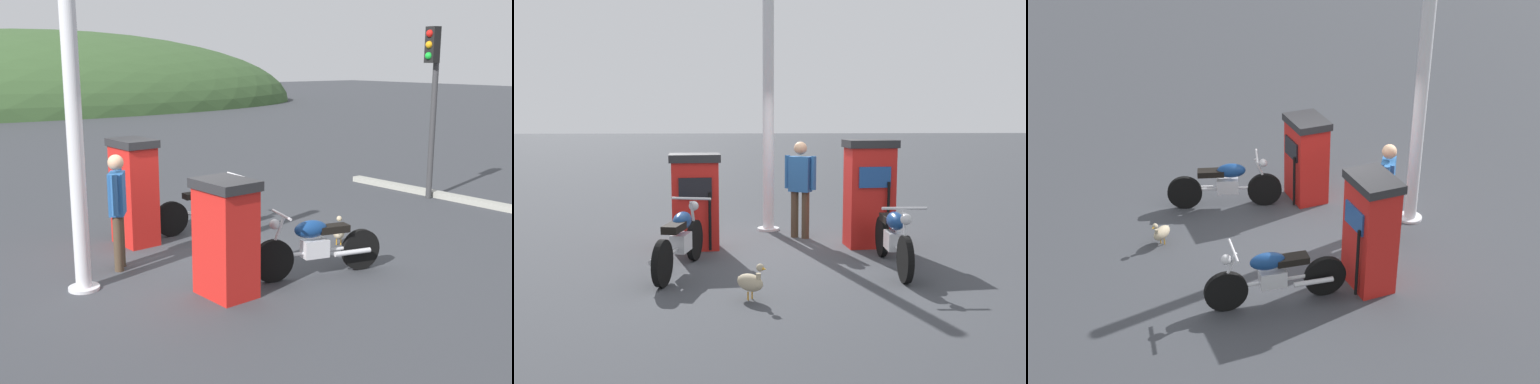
% 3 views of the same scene
% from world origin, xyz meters
% --- Properties ---
extents(ground_plane, '(120.00, 120.00, 0.00)m').
position_xyz_m(ground_plane, '(0.00, 0.00, 0.00)').
color(ground_plane, '#383A3F').
extents(fuel_pump_near, '(0.65, 0.83, 1.48)m').
position_xyz_m(fuel_pump_near, '(-0.28, -1.36, 0.75)').
color(fuel_pump_near, red).
rests_on(fuel_pump_near, ground).
extents(fuel_pump_far, '(0.62, 0.83, 1.69)m').
position_xyz_m(fuel_pump_far, '(-0.28, 1.37, 0.86)').
color(fuel_pump_far, red).
rests_on(fuel_pump_far, ground).
extents(motorcycle_near_pump, '(1.90, 0.71, 0.93)m').
position_xyz_m(motorcycle_near_pump, '(1.10, -1.46, 0.44)').
color(motorcycle_near_pump, black).
rests_on(motorcycle_near_pump, ground).
extents(motorcycle_far_pump, '(1.97, 0.56, 0.93)m').
position_xyz_m(motorcycle_far_pump, '(1.10, 1.40, 0.44)').
color(motorcycle_far_pump, black).
rests_on(motorcycle_far_pump, ground).
extents(attendant_person, '(0.37, 0.54, 1.63)m').
position_xyz_m(attendant_person, '(-0.98, 0.34, 0.93)').
color(attendant_person, '#473828').
rests_on(attendant_person, ground).
extents(wandering_duck, '(0.37, 0.38, 0.44)m').
position_xyz_m(wandering_duck, '(2.34, -0.56, 0.21)').
color(wandering_duck, tan).
rests_on(wandering_duck, ground).
extents(canopy_support_pole, '(0.40, 0.40, 4.06)m').
position_xyz_m(canopy_support_pole, '(-1.69, -0.16, 1.96)').
color(canopy_support_pole, silver).
rests_on(canopy_support_pole, ground).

